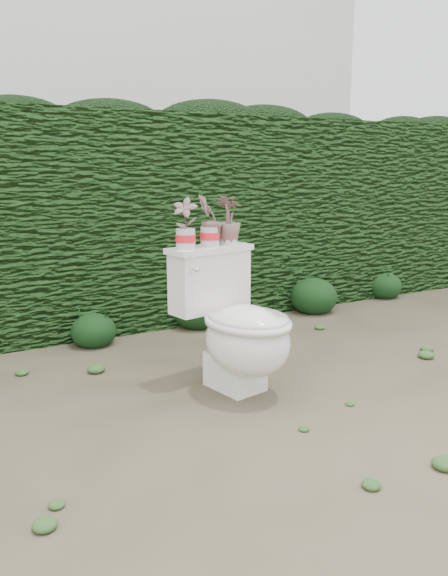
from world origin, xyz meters
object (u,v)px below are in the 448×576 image
potted_plant_right (229,221)px  toilet (237,327)px  potted_plant_center (210,222)px  potted_plant_left (185,225)px

potted_plant_right → toilet: bearing=121.0°
potted_plant_center → potted_plant_right: size_ratio=1.03×
potted_plant_left → potted_plant_center: potted_plant_center is taller
toilet → potted_plant_center: size_ratio=2.85×
potted_plant_center → toilet: bearing=87.1°
toilet → potted_plant_left: size_ratio=2.95×
toilet → potted_plant_right: potted_plant_right is taller
toilet → potted_plant_left: bearing=124.8°
toilet → potted_plant_right: size_ratio=2.95×
potted_plant_left → toilet: bearing=-2.1°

